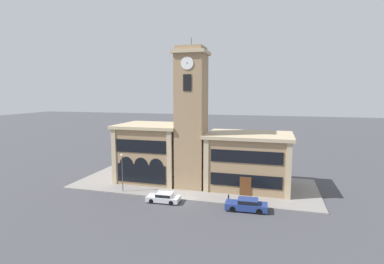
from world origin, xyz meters
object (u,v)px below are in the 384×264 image
(parked_car_mid, at_px, (247,204))
(street_lamp, at_px, (122,167))
(bollard, at_px, (228,199))
(parked_car_near, at_px, (164,197))
(fire_hydrant, at_px, (251,202))

(parked_car_mid, bearing_deg, street_lamp, -9.11)
(street_lamp, relative_size, bollard, 4.95)
(street_lamp, bearing_deg, parked_car_mid, -6.73)
(parked_car_near, height_order, parked_car_mid, parked_car_mid)
(parked_car_near, distance_m, street_lamp, 7.71)
(bollard, height_order, fire_hydrant, bollard)
(parked_car_near, height_order, street_lamp, street_lamp)
(parked_car_mid, height_order, street_lamp, street_lamp)
(street_lamp, bearing_deg, fire_hydrant, -1.70)
(parked_car_mid, bearing_deg, fire_hydrant, -106.01)
(parked_car_near, relative_size, bollard, 3.98)
(parked_car_near, xyz_separation_m, fire_hydrant, (10.71, 1.50, -0.07))
(street_lamp, bearing_deg, parked_car_near, -16.55)
(parked_car_near, relative_size, fire_hydrant, 4.86)
(parked_car_near, bearing_deg, street_lamp, -18.93)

